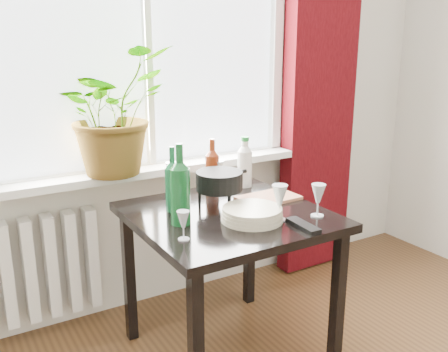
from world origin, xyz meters
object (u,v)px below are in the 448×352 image
potted_plant (112,111)px  wineglass_back_left (173,179)px  table (228,231)px  cleaning_bottle (245,162)px  cutting_board (268,198)px  bottle_amber (212,166)px  plate_stack (252,214)px  fondue_pot (219,189)px  wineglass_back_center (217,176)px  wineglass_front_left (183,225)px  wineglass_far_right (318,200)px  wine_bottle_left (180,183)px  radiator (18,273)px  wineglass_front_right (279,202)px  tv_remote (303,226)px  wine_bottle_right (173,179)px

potted_plant → wineglass_back_left: potted_plant is taller
table → cleaning_bottle: cleaning_bottle is taller
cutting_board → bottle_amber: bearing=129.8°
cutting_board → plate_stack: bearing=-138.9°
potted_plant → cleaning_bottle: size_ratio=2.33×
table → fondue_pot: size_ratio=3.34×
wineglass_back_center → wineglass_front_left: size_ratio=1.44×
bottle_amber → wineglass_far_right: 0.59m
table → wine_bottle_left: wine_bottle_left is taller
radiator → wineglass_back_center: (0.96, -0.34, 0.45)m
wineglass_front_right → wineglass_far_right: wineglass_front_right is taller
plate_stack → potted_plant: bearing=118.1°
radiator → wineglass_front_right: 1.37m
bottle_amber → table: bearing=-105.4°
table → bottle_amber: size_ratio=2.88×
table → wineglass_far_right: (0.32, -0.25, 0.17)m
bottle_amber → radiator: bearing=159.9°
wineglass_front_left → fondue_pot: bearing=40.5°
tv_remote → cutting_board: tv_remote is taller
bottle_amber → wineglass_front_right: bearing=-82.7°
radiator → wineglass_far_right: 1.53m
wineglass_far_right → tv_remote: bearing=-152.1°
fondue_pot → cutting_board: 0.28m
wineglass_back_left → tv_remote: size_ratio=0.95×
cleaning_bottle → wineglass_front_right: size_ratio=1.66×
wine_bottle_left → cleaning_bottle: bearing=31.3°
fondue_pot → wineglass_back_left: bearing=112.9°
radiator → table: 1.09m
bottle_amber → wineglass_front_left: (-0.40, -0.47, -0.09)m
wineglass_front_left → table: bearing=30.1°
wineglass_far_right → cutting_board: size_ratio=0.53×
radiator → wine_bottle_right: bearing=-36.3°
wineglass_front_right → fondue_pot: 0.32m
wineglass_far_right → tv_remote: size_ratio=0.83×
radiator → wineglass_far_right: wineglass_far_right is taller
wine_bottle_left → cleaning_bottle: wine_bottle_left is taller
cleaning_bottle → plate_stack: 0.53m
wine_bottle_left → wineglass_far_right: 0.62m
radiator → table: bearing=-36.5°
wine_bottle_right → wineglass_back_left: 0.24m
plate_stack → wineglass_front_left: bearing=-173.1°
bottle_amber → tv_remote: (0.09, -0.61, -0.14)m
wineglass_back_left → radiator: bearing=160.2°
plate_stack → tv_remote: size_ratio=1.47×
tv_remote → wineglass_front_right: bearing=107.8°
bottle_amber → wineglass_back_left: size_ratio=1.66×
potted_plant → wineglass_back_center: size_ratio=3.60×
wineglass_front_right → wineglass_far_right: (0.18, -0.05, -0.01)m
cleaning_bottle → table: bearing=-133.0°
wine_bottle_right → radiator: bearing=143.7°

